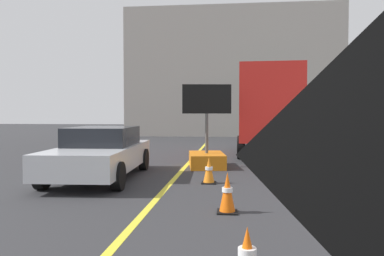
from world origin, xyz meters
The scene contains 8 objects.
lane_center_stripe centered at (0.00, 6.00, 0.00)m, with size 0.14×36.00×0.01m, color yellow.
arrow_board_trailer centered at (0.70, 13.17, 0.48)m, with size 1.59×1.94×2.70m.
box_truck centered at (3.03, 17.24, 1.90)m, with size 2.67×7.06×3.55m.
pickup_car centered at (-2.00, 10.72, 0.70)m, with size 2.17×4.79×1.38m.
highway_guide_sign centered at (4.99, 24.69, 3.42)m, with size 2.79×0.20×5.00m.
far_building_block centered at (1.50, 32.59, 4.91)m, with size 16.46×7.14×9.82m, color gray.
traffic_cone_mid_lane centered at (1.46, 7.50, 0.35)m, with size 0.36×0.36×0.72m.
traffic_cone_far_lane centered at (0.96, 10.26, 0.33)m, with size 0.36×0.36×0.66m.
Camera 1 is at (1.55, 0.87, 1.76)m, focal length 35.32 mm.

